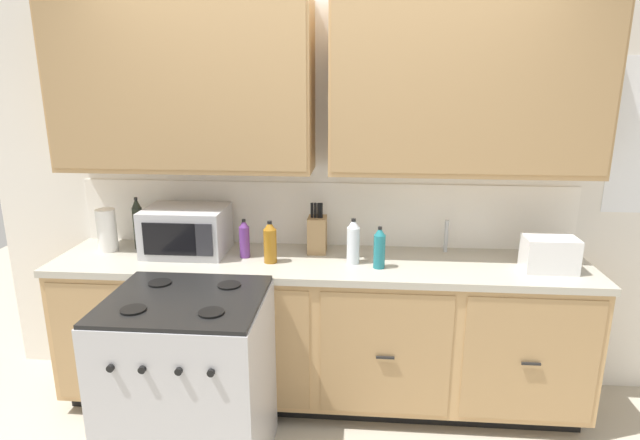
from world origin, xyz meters
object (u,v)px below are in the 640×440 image
object	(u,v)px
knife_block	(317,234)
bottle_teal	(379,248)
stove_range	(190,384)
bottle_amber	(270,242)
bottle_clear	(353,242)
toaster	(550,254)
paper_towel_roll	(107,230)
bottle_violet	(244,239)
microwave	(186,231)
bottle_dark	(138,224)

from	to	relation	value
knife_block	bottle_teal	world-z (taller)	knife_block
stove_range	bottle_amber	size ratio (longest dim) A/B	3.85
bottle_teal	bottle_clear	size ratio (longest dim) A/B	0.90
toaster	paper_towel_roll	xyz separation A→B (m)	(-2.59, 0.13, 0.03)
stove_range	bottle_violet	size ratio (longest dim) A/B	4.08
knife_block	bottle_clear	bearing A→B (deg)	-38.74
microwave	knife_block	xyz separation A→B (m)	(0.78, 0.08, -0.02)
paper_towel_roll	toaster	bearing A→B (deg)	-2.99
microwave	toaster	bearing A→B (deg)	-3.60
bottle_dark	paper_towel_roll	bearing A→B (deg)	-163.01
bottle_amber	bottle_clear	xyz separation A→B (m)	(0.47, 0.03, 0.01)
microwave	bottle_clear	xyz separation A→B (m)	(1.01, -0.10, -0.01)
toaster	knife_block	distance (m)	1.32
toaster	bottle_amber	distance (m)	1.55
toaster	paper_towel_roll	distance (m)	2.59
bottle_teal	bottle_clear	distance (m)	0.16
bottle_violet	bottle_clear	world-z (taller)	bottle_clear
bottle_dark	bottle_clear	bearing A→B (deg)	-6.80
knife_block	bottle_amber	distance (m)	0.33
bottle_clear	bottle_dark	distance (m)	1.34
knife_block	bottle_teal	xyz separation A→B (m)	(0.37, -0.24, 0.00)
toaster	bottle_teal	size ratio (longest dim) A/B	1.17
bottle_amber	microwave	bearing A→B (deg)	166.39
toaster	bottle_teal	world-z (taller)	bottle_teal
knife_block	bottle_amber	xyz separation A→B (m)	(-0.25, -0.21, 0.01)
bottle_clear	toaster	bearing A→B (deg)	-1.59
bottle_violet	paper_towel_roll	bearing A→B (deg)	176.31
microwave	bottle_teal	distance (m)	1.17
bottle_violet	bottle_clear	bearing A→B (deg)	-4.38
microwave	bottle_amber	distance (m)	0.55
microwave	knife_block	distance (m)	0.79
toaster	paper_towel_roll	world-z (taller)	paper_towel_roll
microwave	bottle_amber	size ratio (longest dim) A/B	1.95
toaster	bottle_teal	xyz separation A→B (m)	(-0.93, -0.04, 0.02)
toaster	bottle_dark	world-z (taller)	bottle_dark
knife_block	paper_towel_roll	distance (m)	1.29
bottle_clear	stove_range	bearing A→B (deg)	-143.22
paper_towel_roll	bottle_teal	bearing A→B (deg)	-5.91
stove_range	bottle_violet	xyz separation A→B (m)	(0.15, 0.64, 0.57)
bottle_violet	bottle_amber	world-z (taller)	bottle_amber
knife_block	bottle_violet	distance (m)	0.44
microwave	bottle_teal	size ratio (longest dim) A/B	2.01
stove_range	bottle_violet	bearing A→B (deg)	76.56
bottle_amber	bottle_clear	size ratio (longest dim) A/B	0.93
microwave	paper_towel_roll	world-z (taller)	microwave
paper_towel_roll	bottle_amber	world-z (taller)	paper_towel_roll
bottle_clear	bottle_dark	xyz separation A→B (m)	(-1.33, 0.16, 0.03)
stove_range	bottle_violet	distance (m)	0.87
paper_towel_roll	bottle_teal	xyz separation A→B (m)	(1.65, -0.17, -0.01)
stove_range	paper_towel_roll	bearing A→B (deg)	135.55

